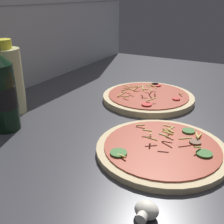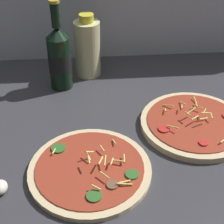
# 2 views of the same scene
# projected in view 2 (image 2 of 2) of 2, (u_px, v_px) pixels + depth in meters

# --- Properties ---
(counter_slab) EXTENTS (1.60, 0.90, 0.03)m
(counter_slab) POSITION_uv_depth(u_px,v_px,m) (129.00, 140.00, 0.88)
(counter_slab) COLOR #38383D
(counter_slab) RESTS_ON ground
(pizza_near) EXTENTS (0.28, 0.28, 0.05)m
(pizza_near) POSITION_uv_depth(u_px,v_px,m) (90.00, 169.00, 0.77)
(pizza_near) COLOR beige
(pizza_near) RESTS_ON counter_slab
(pizza_far) EXTENTS (0.28, 0.28, 0.05)m
(pizza_far) POSITION_uv_depth(u_px,v_px,m) (194.00, 124.00, 0.90)
(pizza_far) COLOR beige
(pizza_far) RESTS_ON counter_slab
(beer_bottle) EXTENTS (0.07, 0.07, 0.27)m
(beer_bottle) POSITION_uv_depth(u_px,v_px,m) (59.00, 57.00, 1.01)
(beer_bottle) COLOR black
(beer_bottle) RESTS_ON counter_slab
(oil_bottle) EXTENTS (0.08, 0.08, 0.20)m
(oil_bottle) POSITION_uv_depth(u_px,v_px,m) (88.00, 48.00, 1.08)
(oil_bottle) COLOR beige
(oil_bottle) RESTS_ON counter_slab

